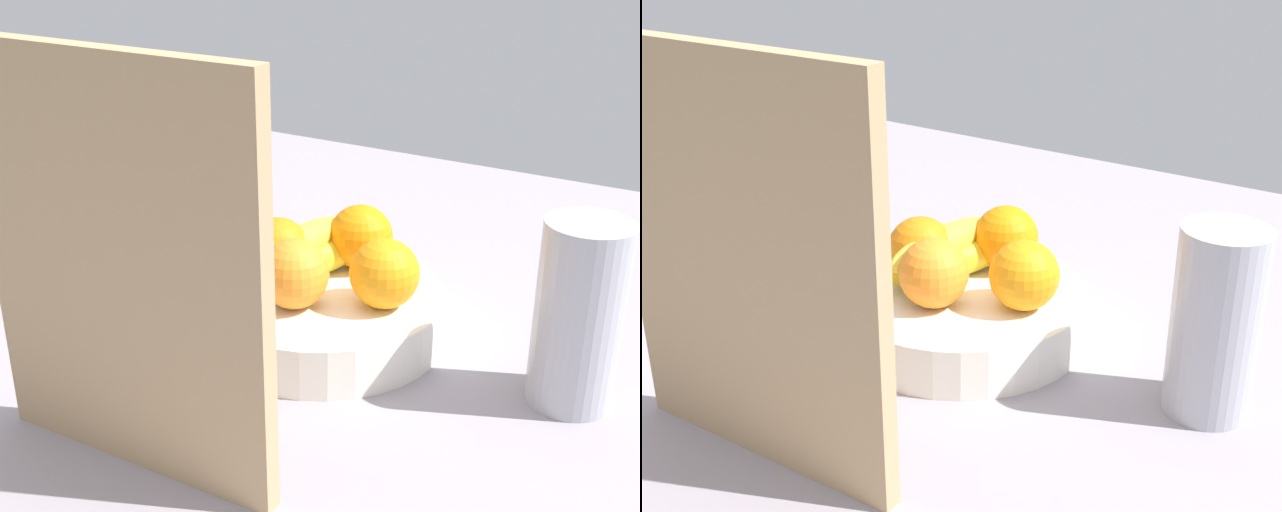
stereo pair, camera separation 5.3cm
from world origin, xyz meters
The scene contains 10 objects.
ground_plane centered at (0.00, 0.00, -1.50)cm, with size 180.00×140.00×3.00cm, color gray.
fruit_bowl centered at (3.17, -2.09, 2.76)cm, with size 27.80×27.80×5.53cm, color white.
orange_front_left centered at (-4.64, -2.13, 9.26)cm, with size 7.48×7.48×7.48cm, color orange.
orange_front_right centered at (2.26, -9.73, 9.26)cm, with size 7.48×7.48×7.48cm, color orange.
orange_center centered at (8.30, -1.47, 9.26)cm, with size 7.48×7.48×7.48cm, color orange.
orange_back_left centered at (3.48, 2.73, 9.26)cm, with size 7.48×7.48×7.48cm, color orange.
banana_bunch centered at (6.34, -3.47, 8.63)cm, with size 10.67×17.60×6.20cm.
cutting_board centered at (5.22, 25.61, 18.00)cm, with size 28.00×1.80×36.00cm, color tan.
thermos_tumbler centered at (-24.61, -3.02, 9.36)cm, with size 8.28×8.28×18.73cm, color #ADAEB9.
jar_lid centered at (32.82, -15.12, 0.59)cm, with size 7.13×7.13×1.19cm, color white.
Camera 2 is at (-44.39, 67.61, 46.73)cm, focal length 47.76 mm.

